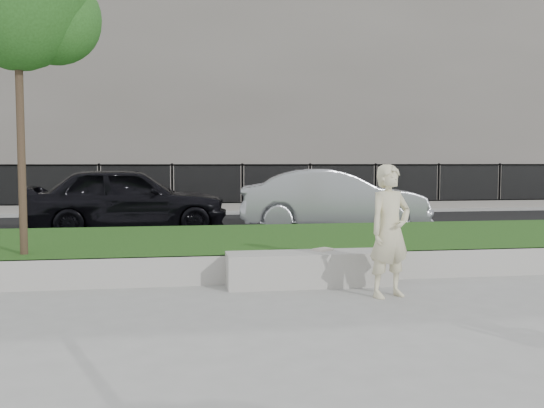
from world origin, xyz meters
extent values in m
plane|color=gray|center=(0.00, 0.00, 0.00)|extent=(90.00, 90.00, 0.00)
cube|color=black|center=(0.00, 3.00, 0.20)|extent=(34.00, 4.00, 0.40)
cube|color=#A9A69E|center=(0.00, 1.04, 0.20)|extent=(34.00, 0.08, 0.40)
cube|color=black|center=(0.00, 8.50, 0.02)|extent=(34.00, 7.00, 0.04)
cube|color=gray|center=(0.00, 13.00, 0.06)|extent=(34.00, 3.00, 0.12)
cube|color=slate|center=(0.00, 12.00, 0.24)|extent=(32.00, 0.30, 0.24)
cube|color=black|center=(0.00, 12.00, 0.87)|extent=(32.00, 0.04, 1.50)
cube|color=black|center=(0.00, 12.00, 1.57)|extent=(32.00, 0.05, 0.05)
cube|color=black|center=(0.00, 12.00, 0.37)|extent=(32.00, 0.05, 0.05)
cube|color=#68625B|center=(0.00, 20.00, 5.00)|extent=(34.00, 10.00, 10.00)
cube|color=#A9A69E|center=(1.28, 0.80, 0.23)|extent=(2.23, 0.56, 0.46)
imported|color=beige|center=(2.11, -0.02, 0.82)|extent=(0.70, 0.57, 1.64)
cube|color=beige|center=(1.50, 0.92, 0.47)|extent=(0.30, 0.28, 0.03)
cylinder|color=#38281C|center=(-2.57, 1.60, 2.65)|extent=(0.11, 0.11, 4.51)
sphere|color=#23511B|center=(-2.12, 1.78, 3.64)|extent=(1.26, 1.26, 1.26)
imported|color=black|center=(-1.59, 7.16, 0.81)|extent=(4.64, 2.10, 1.54)
imported|color=#999AA1|center=(3.22, 6.88, 0.77)|extent=(4.58, 2.15, 1.45)
camera|label=1|loc=(-0.49, -7.11, 1.67)|focal=40.00mm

